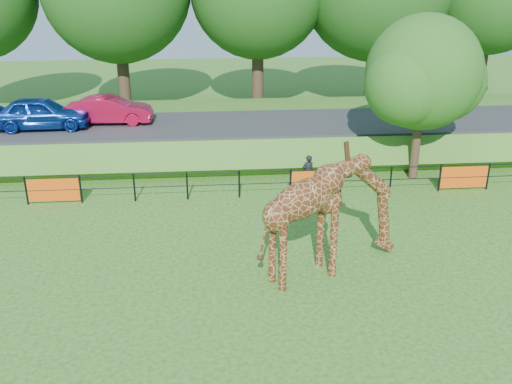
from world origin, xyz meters
TOP-DOWN VIEW (x-y plane):
  - ground at (0.00, 0.00)m, footprint 90.00×90.00m
  - giraffe at (2.31, 2.07)m, footprint 4.76×2.84m
  - perimeter_fence at (0.00, 8.00)m, footprint 28.07×0.10m
  - embankment at (0.00, 15.50)m, footprint 40.00×9.00m
  - road at (0.00, 14.00)m, footprint 40.00×5.00m
  - car_blue at (-8.72, 13.75)m, footprint 4.43×1.93m
  - car_red at (-5.73, 14.47)m, footprint 4.02×1.52m
  - visitor at (2.81, 8.74)m, footprint 0.58×0.46m
  - tree_east at (7.60, 9.63)m, footprint 5.40×4.71m

SIDE VIEW (x-z plane):
  - ground at x=0.00m, z-range 0.00..0.00m
  - perimeter_fence at x=0.00m, z-range 0.00..1.10m
  - embankment at x=0.00m, z-range 0.00..1.30m
  - visitor at x=2.81m, z-range 0.00..1.41m
  - road at x=0.00m, z-range 1.30..1.42m
  - giraffe at x=2.31m, z-range 0.00..3.45m
  - car_red at x=-5.73m, z-range 1.42..2.73m
  - car_blue at x=-8.72m, z-range 1.42..2.91m
  - tree_east at x=7.60m, z-range 0.90..7.66m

